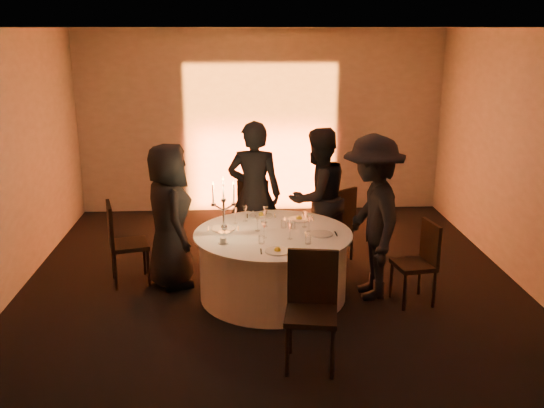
{
  "coord_description": "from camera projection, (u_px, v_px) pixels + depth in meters",
  "views": [
    {
      "loc": [
        -0.37,
        -6.47,
        3.0
      ],
      "look_at": [
        0.0,
        0.2,
        1.05
      ],
      "focal_mm": 40.0,
      "sensor_mm": 36.0,
      "label": 1
    }
  ],
  "objects": [
    {
      "name": "tumbler_b",
      "position": [
        262.0,
        240.0,
        6.49
      ],
      "size": [
        0.07,
        0.07,
        0.09
      ],
      "primitive_type": "cylinder",
      "color": "white",
      "rests_on": "banquet_table"
    },
    {
      "name": "plate_left",
      "position": [
        223.0,
        229.0,
        6.97
      ],
      "size": [
        0.36,
        0.29,
        0.01
      ],
      "color": "white",
      "rests_on": "banquet_table"
    },
    {
      "name": "wine_glass_i",
      "position": [
        265.0,
        215.0,
        7.03
      ],
      "size": [
        0.07,
        0.07,
        0.19
      ],
      "color": "white",
      "rests_on": "banquet_table"
    },
    {
      "name": "wall_front",
      "position": [
        310.0,
        314.0,
        3.29
      ],
      "size": [
        7.0,
        0.0,
        7.0
      ],
      "primitive_type": "plane",
      "rotation": [
        -1.57,
        0.0,
        0.0
      ],
      "color": "#B0ABA4",
      "rests_on": "floor"
    },
    {
      "name": "wine_glass_a",
      "position": [
        257.0,
        219.0,
        6.87
      ],
      "size": [
        0.07,
        0.07,
        0.19
      ],
      "color": "white",
      "rests_on": "banquet_table"
    },
    {
      "name": "wine_glass_g",
      "position": [
        266.0,
        211.0,
        7.18
      ],
      "size": [
        0.07,
        0.07,
        0.19
      ],
      "color": "white",
      "rests_on": "banquet_table"
    },
    {
      "name": "wall_back",
      "position": [
        261.0,
        122.0,
        10.0
      ],
      "size": [
        7.0,
        0.0,
        7.0
      ],
      "primitive_type": "plane",
      "rotation": [
        1.57,
        0.0,
        0.0
      ],
      "color": "#B0ABA4",
      "rests_on": "floor"
    },
    {
      "name": "floor",
      "position": [
        273.0,
        295.0,
        7.06
      ],
      "size": [
        7.0,
        7.0,
        0.0
      ],
      "primitive_type": "plane",
      "color": "black",
      "rests_on": "ground"
    },
    {
      "name": "tumbler_d",
      "position": [
        308.0,
        240.0,
        6.48
      ],
      "size": [
        0.07,
        0.07,
        0.09
      ],
      "primitive_type": "cylinder",
      "color": "white",
      "rests_on": "banquet_table"
    },
    {
      "name": "tumbler_a",
      "position": [
        284.0,
        224.0,
        7.01
      ],
      "size": [
        0.07,
        0.07,
        0.09
      ],
      "primitive_type": "cylinder",
      "color": "white",
      "rests_on": "banquet_table"
    },
    {
      "name": "guest_right",
      "position": [
        372.0,
        218.0,
        6.82
      ],
      "size": [
        0.75,
        1.25,
        1.89
      ],
      "primitive_type": "imported",
      "rotation": [
        0.0,
        0.0,
        -1.53
      ],
      "color": "black",
      "rests_on": "floor"
    },
    {
      "name": "wine_glass_d",
      "position": [
        264.0,
        226.0,
        6.64
      ],
      "size": [
        0.07,
        0.07,
        0.19
      ],
      "color": "white",
      "rests_on": "banquet_table"
    },
    {
      "name": "chair_left",
      "position": [
        121.0,
        238.0,
        7.24
      ],
      "size": [
        0.55,
        0.55,
        1.02
      ],
      "rotation": [
        0.0,
        0.0,
        1.84
      ],
      "color": "black",
      "rests_on": "floor"
    },
    {
      "name": "chair_back_right",
      "position": [
        337.0,
        220.0,
        7.95
      ],
      "size": [
        0.62,
        0.62,
        1.01
      ],
      "rotation": [
        0.0,
        0.0,
        -2.49
      ],
      "color": "black",
      "rests_on": "floor"
    },
    {
      "name": "ceiling",
      "position": [
        273.0,
        28.0,
        6.23
      ],
      "size": [
        7.0,
        7.0,
        0.0
      ],
      "primitive_type": "plane",
      "rotation": [
        3.14,
        0.0,
        0.0
      ],
      "color": "silver",
      "rests_on": "wall_back"
    },
    {
      "name": "wine_glass_b",
      "position": [
        290.0,
        227.0,
        6.6
      ],
      "size": [
        0.07,
        0.07,
        0.19
      ],
      "color": "white",
      "rests_on": "banquet_table"
    },
    {
      "name": "plate_back_right",
      "position": [
        299.0,
        218.0,
        7.3
      ],
      "size": [
        0.35,
        0.28,
        0.08
      ],
      "color": "white",
      "rests_on": "banquet_table"
    },
    {
      "name": "guest_back_right",
      "position": [
        318.0,
        198.0,
        7.75
      ],
      "size": [
        1.11,
        1.06,
        1.81
      ],
      "primitive_type": "imported",
      "rotation": [
        0.0,
        0.0,
        -2.55
      ],
      "color": "black",
      "rests_on": "floor"
    },
    {
      "name": "wine_glass_e",
      "position": [
        245.0,
        210.0,
        7.21
      ],
      "size": [
        0.07,
        0.07,
        0.19
      ],
      "color": "white",
      "rests_on": "banquet_table"
    },
    {
      "name": "chair_back_left",
      "position": [
        254.0,
        208.0,
        8.53
      ],
      "size": [
        0.47,
        0.47,
        0.99
      ],
      "rotation": [
        0.0,
        0.0,
        3.05
      ],
      "color": "black",
      "rests_on": "floor"
    },
    {
      "name": "guest_left",
      "position": [
        169.0,
        216.0,
        7.13
      ],
      "size": [
        0.79,
        0.98,
        1.73
      ],
      "primitive_type": "imported",
      "rotation": [
        0.0,
        0.0,
        1.89
      ],
      "color": "black",
      "rests_on": "floor"
    },
    {
      "name": "tumbler_c",
      "position": [
        293.0,
        225.0,
        6.98
      ],
      "size": [
        0.07,
        0.07,
        0.09
      ],
      "primitive_type": "cylinder",
      "color": "white",
      "rests_on": "banquet_table"
    },
    {
      "name": "coffee_cup",
      "position": [
        223.0,
        241.0,
        6.5
      ],
      "size": [
        0.11,
        0.11,
        0.07
      ],
      "color": "white",
      "rests_on": "banquet_table"
    },
    {
      "name": "wine_glass_f",
      "position": [
        235.0,
        212.0,
        7.13
      ],
      "size": [
        0.07,
        0.07,
        0.19
      ],
      "color": "white",
      "rests_on": "banquet_table"
    },
    {
      "name": "chair_front",
      "position": [
        312.0,
        302.0,
        5.51
      ],
      "size": [
        0.53,
        0.53,
        1.06
      ],
      "rotation": [
        0.0,
        0.0,
        -0.16
      ],
      "color": "black",
      "rests_on": "floor"
    },
    {
      "name": "plate_front",
      "position": [
        277.0,
        250.0,
        6.26
      ],
      "size": [
        0.36,
        0.26,
        0.08
      ],
      "color": "white",
      "rests_on": "banquet_table"
    },
    {
      "name": "candelabra",
      "position": [
        224.0,
        214.0,
        6.76
      ],
      "size": [
        0.28,
        0.13,
        0.66
      ],
      "color": "silver",
      "rests_on": "banquet_table"
    },
    {
      "name": "wine_glass_c",
      "position": [
        305.0,
        216.0,
        7.0
      ],
      "size": [
        0.07,
        0.07,
        0.19
      ],
      "color": "white",
      "rests_on": "banquet_table"
    },
    {
      "name": "wall_right",
      "position": [
        539.0,
        166.0,
        6.8
      ],
      "size": [
        0.0,
        7.0,
        7.0
      ],
      "primitive_type": "plane",
      "rotation": [
        1.57,
        0.0,
        -1.57
      ],
      "color": "#B0ABA4",
      "rests_on": "floor"
    },
    {
      "name": "wine_glass_h",
      "position": [
        309.0,
        220.0,
        6.84
      ],
      "size": [
        0.07,
        0.07,
        0.19
      ],
      "color": "white",
      "rests_on": "banquet_table"
    },
    {
      "name": "chair_right",
      "position": [
        420.0,
        258.0,
        6.75
      ],
      "size": [
        0.48,
        0.48,
        0.94
      ],
      "rotation": [
        0.0,
        0.0,
        -1.4
      ],
      "color": "black",
      "rests_on": "floor"
    },
    {
      "name": "plate_right",
      "position": [
        321.0,
        234.0,
        6.78
      ],
      "size": [
        0.36,
        0.27,
        0.01
      ],
      "color": "white",
      "rests_on": "banquet_table"
    },
    {
      "name": "uplighter_fixture",
      "position": [
        262.0,
        211.0,
        10.12
      ],
      "size": [
        0.25,
        0.12,
        0.1
      ],
      "primitive_type": "cube",
      "color": "black",
      "rests_on": "floor"
    },
    {
      "name": "plate_back_left",
      "position": [
        261.0,
        215.0,
        7.44
      ],
      "size": [
        0.35,
        0.29,
        0.08
      ],
      "color": "white",
      "rests_on": "banquet_table"
    },
    {
      "name": "guest_back_left",
      "position": [
        254.0,
        194.0,
        7.77
      ],
      "size": [
        0.76,
        0.57,
        1.9
      ],
      "primitive_type": "imported",
      "rotation": [
        0.0,
        0.0,
        2.97
      ],
      "color": "black",
      "rests_on": "floor"
    },
    {
      "name": "banquet_table",
      "position": [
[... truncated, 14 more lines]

